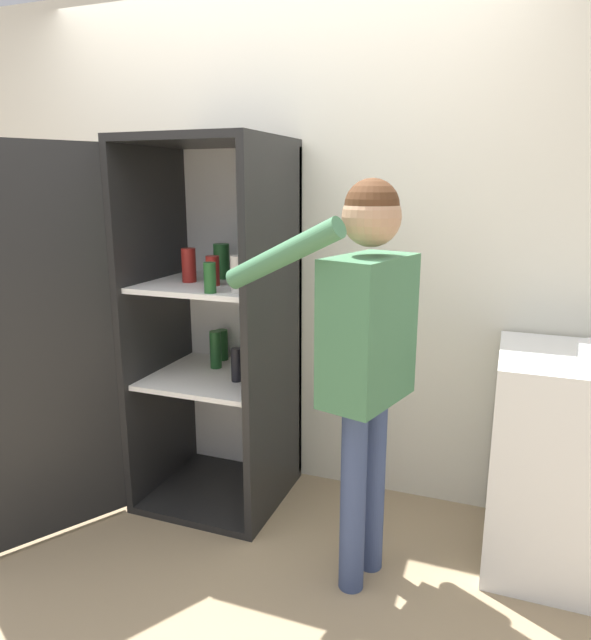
# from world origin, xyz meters

# --- Properties ---
(ground_plane) EXTENTS (12.00, 12.00, 0.00)m
(ground_plane) POSITION_xyz_m (0.00, 0.00, 0.00)
(ground_plane) COLOR tan
(wall_back) EXTENTS (7.00, 0.06, 2.55)m
(wall_back) POSITION_xyz_m (0.00, 0.98, 1.27)
(wall_back) COLOR silver
(wall_back) RESTS_ON ground_plane
(refrigerator) EXTENTS (1.05, 1.24, 1.79)m
(refrigerator) POSITION_xyz_m (-0.29, 0.52, 0.90)
(refrigerator) COLOR black
(refrigerator) RESTS_ON ground_plane
(person) EXTENTS (0.69, 0.50, 1.60)m
(person) POSITION_xyz_m (0.68, 0.24, 1.03)
(person) COLOR #384770
(person) RESTS_ON ground_plane
(counter) EXTENTS (0.59, 0.61, 0.92)m
(counter) POSITION_xyz_m (1.44, 0.62, 0.46)
(counter) COLOR white
(counter) RESTS_ON ground_plane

